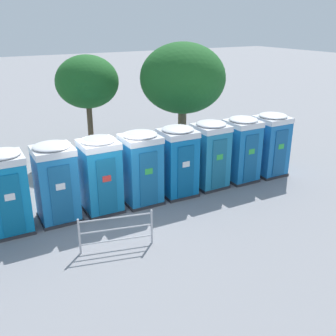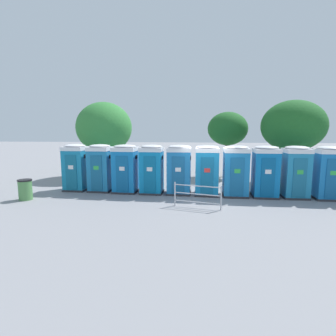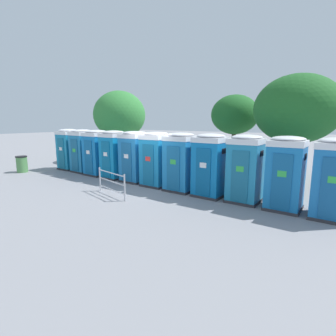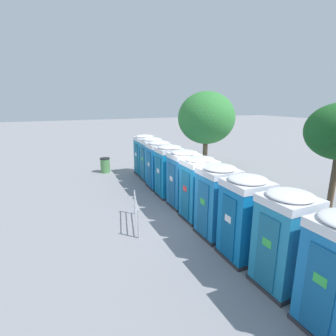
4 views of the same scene
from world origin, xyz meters
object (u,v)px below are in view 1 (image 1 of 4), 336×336
object	(u,v)px
street_tree_0	(87,82)
street_tree_1	(183,79)
portapotty_6	(141,168)
portapotty_5	(100,174)
portapotty_9	(241,149)
portapotty_7	(178,161)
portapotty_3	(7,192)
portapotty_4	(56,182)
portapotty_10	(270,144)
portapotty_8	(210,154)
event_barrier	(116,230)

from	to	relation	value
street_tree_0	street_tree_1	bearing A→B (deg)	-29.49
portapotty_6	street_tree_1	bearing A→B (deg)	43.40
portapotty_5	portapotty_9	bearing A→B (deg)	-1.90
portapotty_6	portapotty_7	bearing A→B (deg)	-1.45
street_tree_0	portapotty_5	bearing A→B (deg)	-106.04
portapotty_3	portapotty_7	distance (m)	5.68
portapotty_4	portapotty_5	size ratio (longest dim) A/B	1.00
portapotty_9	portapotty_10	xyz separation A→B (m)	(1.42, -0.09, -0.00)
portapotty_5	portapotty_8	world-z (taller)	same
portapotty_3	portapotty_10	xyz separation A→B (m)	(9.94, -0.35, -0.00)
portapotty_5	portapotty_10	size ratio (longest dim) A/B	1.00
portapotty_3	event_barrier	bearing A→B (deg)	-46.20
portapotty_10	portapotty_8	bearing A→B (deg)	176.49
portapotty_8	portapotty_9	bearing A→B (deg)	-3.46
portapotty_6	street_tree_0	bearing A→B (deg)	88.00
portapotty_9	event_barrier	size ratio (longest dim) A/B	1.27
portapotty_7	portapotty_4	bearing A→B (deg)	176.97
portapotty_8	street_tree_1	xyz separation A→B (m)	(1.02, 3.66, 2.25)
portapotty_3	event_barrier	xyz separation A→B (m)	(2.36, -2.47, -0.72)
portapotty_4	portapotty_9	size ratio (longest dim) A/B	1.00
portapotty_8	event_barrier	distance (m)	5.31
portapotty_7	portapotty_6	bearing A→B (deg)	178.55
portapotty_4	portapotty_8	distance (m)	5.68
portapotty_8	portapotty_9	xyz separation A→B (m)	(1.42, -0.09, 0.00)
portapotty_9	portapotty_10	distance (m)	1.42
portapotty_8	portapotty_6	bearing A→B (deg)	179.87
portapotty_4	street_tree_0	distance (m)	6.65
portapotty_6	street_tree_1	distance (m)	5.77
portapotty_5	portapotty_7	xyz separation A→B (m)	(2.84, -0.13, -0.00)
portapotty_7	street_tree_0	world-z (taller)	street_tree_0
portapotty_4	portapotty_5	xyz separation A→B (m)	(1.42, -0.09, 0.00)
portapotty_10	event_barrier	xyz separation A→B (m)	(-7.57, -2.12, -0.72)
portapotty_3	portapotty_10	bearing A→B (deg)	-2.01
portapotty_5	portapotty_9	world-z (taller)	same
portapotty_4	portapotty_5	bearing A→B (deg)	-3.75
portapotty_7	portapotty_10	size ratio (longest dim) A/B	1.00
portapotty_3	portapotty_8	distance (m)	7.10
portapotty_9	portapotty_10	bearing A→B (deg)	-3.57
portapotty_4	event_barrier	xyz separation A→B (m)	(0.94, -2.49, -0.72)
portapotty_3	portapotty_6	world-z (taller)	same
portapotty_5	portapotty_10	world-z (taller)	same
portapotty_6	event_barrier	bearing A→B (deg)	-129.48
portapotty_3	event_barrier	distance (m)	3.49
portapotty_6	portapotty_3	bearing A→B (deg)	177.75
portapotty_3	portapotty_10	distance (m)	9.94
portapotty_6	portapotty_9	size ratio (longest dim) A/B	1.00
portapotty_4	portapotty_3	bearing A→B (deg)	-179.14
portapotty_7	portapotty_10	xyz separation A→B (m)	(4.26, -0.14, 0.00)
portapotty_4	street_tree_0	xyz separation A→B (m)	(3.04, 5.53, 2.09)
portapotty_6	event_barrier	size ratio (longest dim) A/B	1.27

